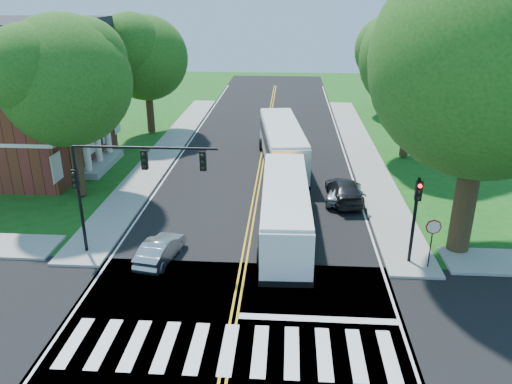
# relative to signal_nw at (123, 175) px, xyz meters

# --- Properties ---
(ground) EXTENTS (140.00, 140.00, 0.00)m
(ground) POSITION_rel_signal_nw_xyz_m (5.86, -6.43, -4.38)
(ground) COLOR #134E14
(ground) RESTS_ON ground
(road) EXTENTS (14.00, 96.00, 0.01)m
(road) POSITION_rel_signal_nw_xyz_m (5.86, 11.57, -4.37)
(road) COLOR black
(road) RESTS_ON ground
(cross_road) EXTENTS (60.00, 12.00, 0.01)m
(cross_road) POSITION_rel_signal_nw_xyz_m (5.86, -6.43, -4.37)
(cross_road) COLOR black
(cross_road) RESTS_ON ground
(center_line) EXTENTS (0.36, 70.00, 0.01)m
(center_line) POSITION_rel_signal_nw_xyz_m (5.86, 15.57, -4.36)
(center_line) COLOR gold
(center_line) RESTS_ON road
(edge_line_w) EXTENTS (0.12, 70.00, 0.01)m
(edge_line_w) POSITION_rel_signal_nw_xyz_m (-0.94, 15.57, -4.36)
(edge_line_w) COLOR silver
(edge_line_w) RESTS_ON road
(edge_line_e) EXTENTS (0.12, 70.00, 0.01)m
(edge_line_e) POSITION_rel_signal_nw_xyz_m (12.66, 15.57, -4.36)
(edge_line_e) COLOR silver
(edge_line_e) RESTS_ON road
(crosswalk) EXTENTS (12.60, 3.00, 0.01)m
(crosswalk) POSITION_rel_signal_nw_xyz_m (5.86, -6.93, -4.36)
(crosswalk) COLOR silver
(crosswalk) RESTS_ON road
(stop_bar) EXTENTS (6.60, 0.40, 0.01)m
(stop_bar) POSITION_rel_signal_nw_xyz_m (9.36, -4.83, -4.36)
(stop_bar) COLOR silver
(stop_bar) RESTS_ON road
(sidewalk_nw) EXTENTS (2.60, 40.00, 0.15)m
(sidewalk_nw) POSITION_rel_signal_nw_xyz_m (-2.44, 18.57, -4.30)
(sidewalk_nw) COLOR gray
(sidewalk_nw) RESTS_ON ground
(sidewalk_ne) EXTENTS (2.60, 40.00, 0.15)m
(sidewalk_ne) POSITION_rel_signal_nw_xyz_m (14.16, 18.57, -4.30)
(sidewalk_ne) COLOR gray
(sidewalk_ne) RESTS_ON ground
(tree_ne_big) EXTENTS (10.80, 10.80, 14.91)m
(tree_ne_big) POSITION_rel_signal_nw_xyz_m (16.86, 1.57, 5.24)
(tree_ne_big) COLOR #362415
(tree_ne_big) RESTS_ON ground
(tree_west_near) EXTENTS (8.00, 8.00, 11.40)m
(tree_west_near) POSITION_rel_signal_nw_xyz_m (-5.64, 7.57, 3.15)
(tree_west_near) COLOR #362415
(tree_west_near) RESTS_ON ground
(tree_west_far) EXTENTS (7.60, 7.60, 10.67)m
(tree_west_far) POSITION_rel_signal_nw_xyz_m (-5.14, 23.57, 2.62)
(tree_west_far) COLOR #362415
(tree_west_far) RESTS_ON ground
(tree_east_mid) EXTENTS (8.40, 8.40, 11.93)m
(tree_east_mid) POSITION_rel_signal_nw_xyz_m (17.36, 17.57, 3.48)
(tree_east_mid) COLOR #362415
(tree_east_mid) RESTS_ON ground
(tree_east_far) EXTENTS (7.20, 7.20, 10.34)m
(tree_east_far) POSITION_rel_signal_nw_xyz_m (18.36, 33.57, 2.48)
(tree_east_far) COLOR #362415
(tree_east_far) RESTS_ON ground
(signal_nw) EXTENTS (7.15, 0.46, 5.66)m
(signal_nw) POSITION_rel_signal_nw_xyz_m (0.00, 0.00, 0.00)
(signal_nw) COLOR black
(signal_nw) RESTS_ON ground
(signal_ne) EXTENTS (0.30, 0.46, 4.40)m
(signal_ne) POSITION_rel_signal_nw_xyz_m (14.06, 0.01, -1.41)
(signal_ne) COLOR black
(signal_ne) RESTS_ON ground
(stop_sign) EXTENTS (0.76, 0.08, 2.53)m
(stop_sign) POSITION_rel_signal_nw_xyz_m (14.86, -0.45, -2.35)
(stop_sign) COLOR black
(stop_sign) RESTS_ON ground
(bus_lead) EXTENTS (2.99, 11.52, 2.96)m
(bus_lead) POSITION_rel_signal_nw_xyz_m (7.84, 2.91, -2.80)
(bus_lead) COLOR silver
(bus_lead) RESTS_ON road
(bus_follow) EXTENTS (4.09, 12.56, 3.19)m
(bus_follow) POSITION_rel_signal_nw_xyz_m (7.44, 14.99, -2.68)
(bus_follow) COLOR silver
(bus_follow) RESTS_ON road
(hatchback) EXTENTS (1.93, 3.87, 1.22)m
(hatchback) POSITION_rel_signal_nw_xyz_m (1.68, -0.45, -3.76)
(hatchback) COLOR #A7A9AE
(hatchback) RESTS_ON road
(suv) EXTENTS (2.74, 4.51, 1.17)m
(suv) POSITION_rel_signal_nw_xyz_m (11.62, 8.07, -3.78)
(suv) COLOR #B4B6BC
(suv) RESTS_ON road
(dark_sedan) EXTENTS (2.33, 4.97, 1.40)m
(dark_sedan) POSITION_rel_signal_nw_xyz_m (11.62, 8.03, -3.67)
(dark_sedan) COLOR black
(dark_sedan) RESTS_ON road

